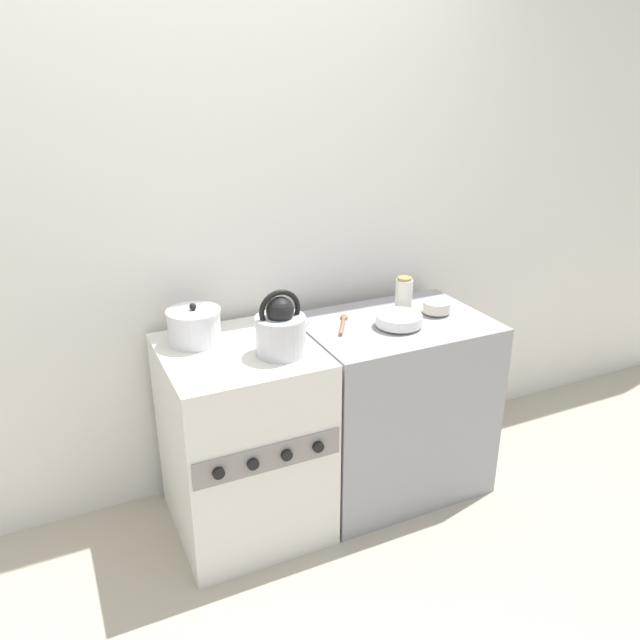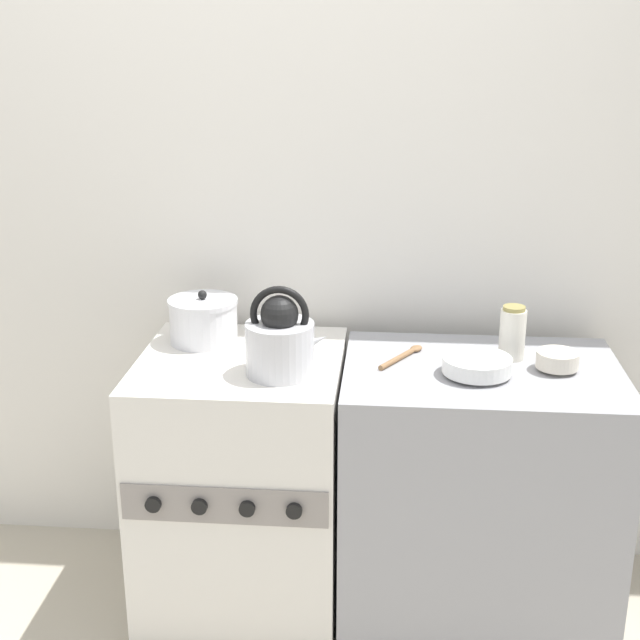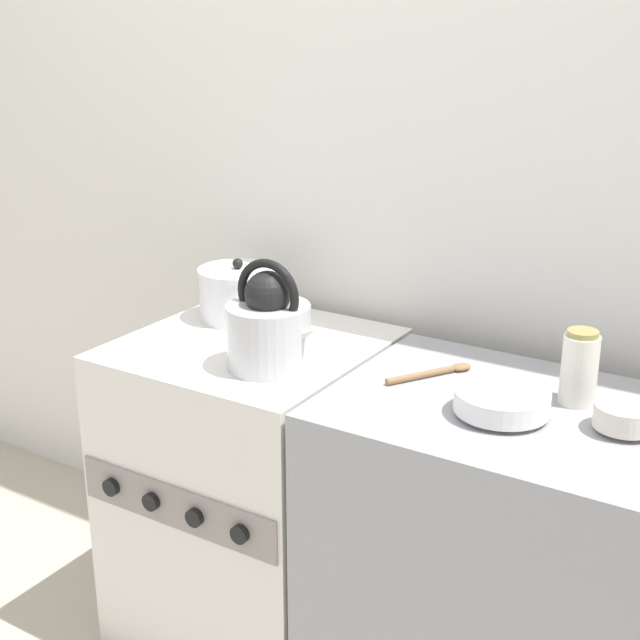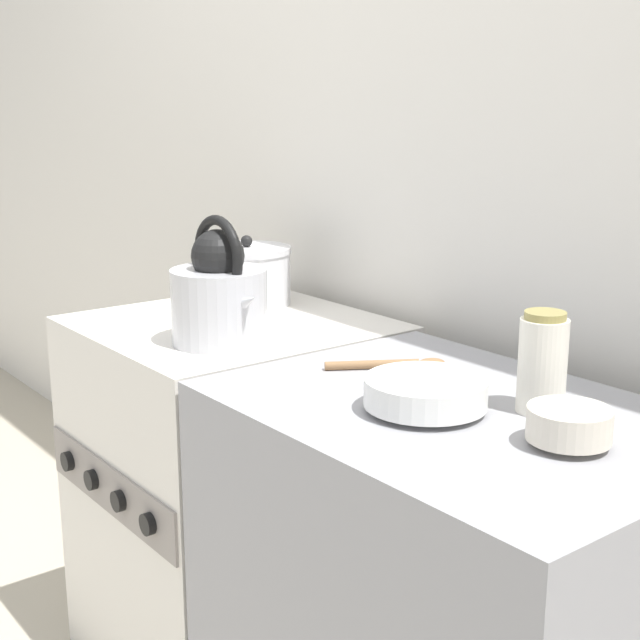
# 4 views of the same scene
# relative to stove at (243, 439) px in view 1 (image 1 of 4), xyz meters

# --- Properties ---
(ground_plane) EXTENTS (12.00, 12.00, 0.00)m
(ground_plane) POSITION_rel_stove_xyz_m (-0.00, -0.30, -0.41)
(ground_plane) COLOR #B2A893
(wall_back) EXTENTS (7.00, 0.06, 2.50)m
(wall_back) POSITION_rel_stove_xyz_m (-0.00, 0.38, 0.84)
(wall_back) COLOR silver
(wall_back) RESTS_ON ground_plane
(stove) EXTENTS (0.60, 0.63, 0.82)m
(stove) POSITION_rel_stove_xyz_m (0.00, 0.00, 0.00)
(stove) COLOR silver
(stove) RESTS_ON ground_plane
(counter) EXTENTS (0.80, 0.57, 0.82)m
(counter) POSITION_rel_stove_xyz_m (0.71, -0.02, -0.00)
(counter) COLOR #99999E
(counter) RESTS_ON ground_plane
(kettle) EXTENTS (0.24, 0.19, 0.26)m
(kettle) POSITION_rel_stove_xyz_m (0.14, -0.11, 0.51)
(kettle) COLOR silver
(kettle) RESTS_ON stove
(cooking_pot) EXTENTS (0.21, 0.21, 0.17)m
(cooking_pot) POSITION_rel_stove_xyz_m (-0.13, 0.13, 0.48)
(cooking_pot) COLOR silver
(cooking_pot) RESTS_ON stove
(enamel_bowl) EXTENTS (0.19, 0.19, 0.05)m
(enamel_bowl) POSITION_rel_stove_xyz_m (0.68, -0.07, 0.44)
(enamel_bowl) COLOR white
(enamel_bowl) RESTS_ON counter
(small_ceramic_bowl) EXTENTS (0.12, 0.12, 0.06)m
(small_ceramic_bowl) POSITION_rel_stove_xyz_m (0.91, -0.02, 0.44)
(small_ceramic_bowl) COLOR beige
(small_ceramic_bowl) RESTS_ON counter
(storage_jar) EXTENTS (0.08, 0.08, 0.16)m
(storage_jar) POSITION_rel_stove_xyz_m (0.79, 0.07, 0.49)
(storage_jar) COLOR silver
(storage_jar) RESTS_ON counter
(wooden_spoon) EXTENTS (0.14, 0.20, 0.02)m
(wooden_spoon) POSITION_rel_stove_xyz_m (0.48, 0.05, 0.42)
(wooden_spoon) COLOR olive
(wooden_spoon) RESTS_ON counter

